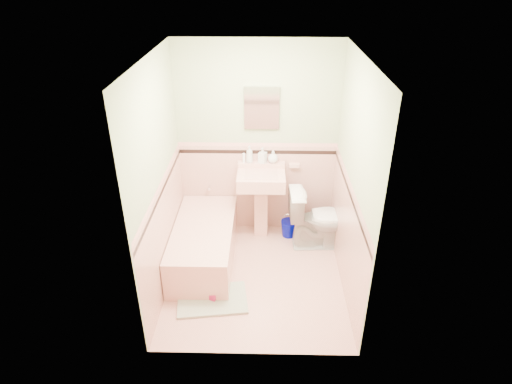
{
  "coord_description": "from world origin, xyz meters",
  "views": [
    {
      "loc": [
        0.1,
        -3.96,
        3.3
      ],
      "look_at": [
        0.0,
        0.25,
        1.0
      ],
      "focal_mm": 30.51,
      "sensor_mm": 36.0,
      "label": 1
    }
  ],
  "objects_px": {
    "soap_bottle_right": "(273,157)",
    "soap_bottle_mid": "(263,155)",
    "shoe": "(210,295)",
    "soap_bottle_left": "(250,154)",
    "medicine_cabinet": "(262,108)",
    "sink": "(261,206)",
    "bathtub": "(204,244)",
    "toilet": "(320,218)",
    "bucket": "(289,228)"
  },
  "relations": [
    {
      "from": "bathtub",
      "to": "soap_bottle_right",
      "type": "distance_m",
      "value": 1.38
    },
    {
      "from": "sink",
      "to": "bucket",
      "type": "distance_m",
      "value": 0.52
    },
    {
      "from": "soap_bottle_right",
      "to": "soap_bottle_mid",
      "type": "bearing_deg",
      "value": 180.0
    },
    {
      "from": "sink",
      "to": "toilet",
      "type": "distance_m",
      "value": 0.77
    },
    {
      "from": "medicine_cabinet",
      "to": "soap_bottle_left",
      "type": "height_order",
      "value": "medicine_cabinet"
    },
    {
      "from": "soap_bottle_right",
      "to": "shoe",
      "type": "xyz_separation_m",
      "value": [
        -0.69,
        -1.42,
        -1.01
      ]
    },
    {
      "from": "bathtub",
      "to": "soap_bottle_left",
      "type": "xyz_separation_m",
      "value": [
        0.53,
        0.71,
        0.88
      ]
    },
    {
      "from": "bathtub",
      "to": "soap_bottle_mid",
      "type": "bearing_deg",
      "value": 45.66
    },
    {
      "from": "toilet",
      "to": "bathtub",
      "type": "bearing_deg",
      "value": 101.2
    },
    {
      "from": "bathtub",
      "to": "soap_bottle_left",
      "type": "bearing_deg",
      "value": 53.23
    },
    {
      "from": "sink",
      "to": "soap_bottle_left",
      "type": "height_order",
      "value": "soap_bottle_left"
    },
    {
      "from": "bucket",
      "to": "shoe",
      "type": "distance_m",
      "value": 1.56
    },
    {
      "from": "medicine_cabinet",
      "to": "shoe",
      "type": "bearing_deg",
      "value": -110.41
    },
    {
      "from": "soap_bottle_left",
      "to": "medicine_cabinet",
      "type": "bearing_deg",
      "value": 11.35
    },
    {
      "from": "soap_bottle_mid",
      "to": "sink",
      "type": "bearing_deg",
      "value": -94.36
    },
    {
      "from": "toilet",
      "to": "soap_bottle_left",
      "type": "bearing_deg",
      "value": 65.33
    },
    {
      "from": "bathtub",
      "to": "bucket",
      "type": "relative_size",
      "value": 6.84
    },
    {
      "from": "bathtub",
      "to": "medicine_cabinet",
      "type": "relative_size",
      "value": 2.94
    },
    {
      "from": "soap_bottle_left",
      "to": "bucket",
      "type": "xyz_separation_m",
      "value": [
        0.52,
        -0.16,
        -1.0
      ]
    },
    {
      "from": "bathtub",
      "to": "toilet",
      "type": "height_order",
      "value": "toilet"
    },
    {
      "from": "shoe",
      "to": "soap_bottle_left",
      "type": "bearing_deg",
      "value": 97.46
    },
    {
      "from": "shoe",
      "to": "soap_bottle_right",
      "type": "bearing_deg",
      "value": 87.04
    },
    {
      "from": "medicine_cabinet",
      "to": "soap_bottle_right",
      "type": "height_order",
      "value": "medicine_cabinet"
    },
    {
      "from": "medicine_cabinet",
      "to": "sink",
      "type": "bearing_deg",
      "value": -90.0
    },
    {
      "from": "bathtub",
      "to": "soap_bottle_mid",
      "type": "distance_m",
      "value": 1.32
    },
    {
      "from": "bathtub",
      "to": "sink",
      "type": "height_order",
      "value": "sink"
    },
    {
      "from": "medicine_cabinet",
      "to": "toilet",
      "type": "xyz_separation_m",
      "value": [
        0.74,
        -0.39,
        -1.3
      ]
    },
    {
      "from": "soap_bottle_right",
      "to": "toilet",
      "type": "height_order",
      "value": "soap_bottle_right"
    },
    {
      "from": "soap_bottle_left",
      "to": "soap_bottle_mid",
      "type": "distance_m",
      "value": 0.16
    },
    {
      "from": "bathtub",
      "to": "soap_bottle_right",
      "type": "xyz_separation_m",
      "value": [
        0.83,
        0.71,
        0.85
      ]
    },
    {
      "from": "sink",
      "to": "bucket",
      "type": "height_order",
      "value": "sink"
    },
    {
      "from": "soap_bottle_mid",
      "to": "toilet",
      "type": "bearing_deg",
      "value": -26.36
    },
    {
      "from": "bucket",
      "to": "soap_bottle_mid",
      "type": "bearing_deg",
      "value": 156.22
    },
    {
      "from": "toilet",
      "to": "soap_bottle_right",
      "type": "bearing_deg",
      "value": 56.14
    },
    {
      "from": "sink",
      "to": "soap_bottle_mid",
      "type": "xyz_separation_m",
      "value": [
        0.01,
        0.18,
        0.63
      ]
    },
    {
      "from": "soap_bottle_mid",
      "to": "toilet",
      "type": "distance_m",
      "value": 1.07
    },
    {
      "from": "soap_bottle_mid",
      "to": "shoe",
      "type": "height_order",
      "value": "soap_bottle_mid"
    },
    {
      "from": "medicine_cabinet",
      "to": "soap_bottle_right",
      "type": "relative_size",
      "value": 3.16
    },
    {
      "from": "sink",
      "to": "medicine_cabinet",
      "type": "xyz_separation_m",
      "value": [
        0.0,
        0.21,
        1.23
      ]
    },
    {
      "from": "soap_bottle_right",
      "to": "toilet",
      "type": "xyz_separation_m",
      "value": [
        0.59,
        -0.36,
        -0.68
      ]
    },
    {
      "from": "bathtub",
      "to": "toilet",
      "type": "relative_size",
      "value": 1.89
    },
    {
      "from": "shoe",
      "to": "medicine_cabinet",
      "type": "bearing_deg",
      "value": 92.41
    },
    {
      "from": "medicine_cabinet",
      "to": "toilet",
      "type": "relative_size",
      "value": 0.64
    },
    {
      "from": "sink",
      "to": "soap_bottle_mid",
      "type": "relative_size",
      "value": 4.67
    },
    {
      "from": "bucket",
      "to": "bathtub",
      "type": "bearing_deg",
      "value": -152.42
    },
    {
      "from": "sink",
      "to": "medicine_cabinet",
      "type": "height_order",
      "value": "medicine_cabinet"
    },
    {
      "from": "bathtub",
      "to": "sink",
      "type": "xyz_separation_m",
      "value": [
        0.68,
        0.53,
        0.24
      ]
    },
    {
      "from": "soap_bottle_left",
      "to": "shoe",
      "type": "distance_m",
      "value": 1.8
    },
    {
      "from": "sink",
      "to": "toilet",
      "type": "xyz_separation_m",
      "value": [
        0.74,
        -0.18,
        -0.07
      ]
    },
    {
      "from": "soap_bottle_mid",
      "to": "shoe",
      "type": "xyz_separation_m",
      "value": [
        -0.55,
        -1.42,
        -1.03
      ]
    }
  ]
}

